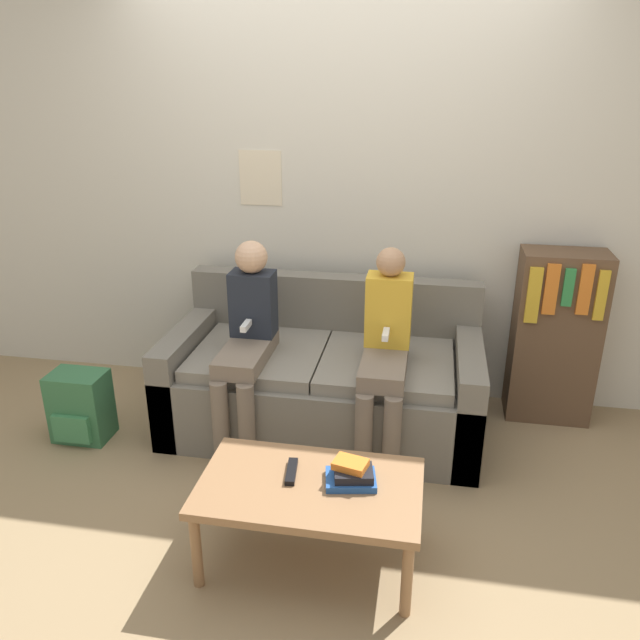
# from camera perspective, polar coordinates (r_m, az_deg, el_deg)

# --- Properties ---
(ground_plane) EXTENTS (10.00, 10.00, 0.00)m
(ground_plane) POSITION_cam_1_polar(r_m,az_deg,el_deg) (3.31, -1.35, -14.31)
(ground_plane) COLOR #937A56
(wall_back) EXTENTS (8.00, 0.06, 2.60)m
(wall_back) POSITION_cam_1_polar(r_m,az_deg,el_deg) (3.80, 1.85, 11.96)
(wall_back) COLOR beige
(wall_back) RESTS_ON ground_plane
(couch) EXTENTS (1.75, 0.88, 0.81)m
(couch) POSITION_cam_1_polar(r_m,az_deg,el_deg) (3.63, 0.38, -5.61)
(couch) COLOR #6B665B
(couch) RESTS_ON ground_plane
(coffee_table) EXTENTS (0.92, 0.54, 0.38)m
(coffee_table) POSITION_cam_1_polar(r_m,az_deg,el_deg) (2.66, -0.93, -15.49)
(coffee_table) COLOR #8E6642
(coffee_table) RESTS_ON ground_plane
(person_left) EXTENTS (0.24, 0.59, 1.11)m
(person_left) POSITION_cam_1_polar(r_m,az_deg,el_deg) (3.38, -6.67, -1.39)
(person_left) COLOR #756656
(person_left) RESTS_ON ground_plane
(person_right) EXTENTS (0.24, 0.59, 1.11)m
(person_right) POSITION_cam_1_polar(r_m,az_deg,el_deg) (3.26, 6.00, -2.54)
(person_right) COLOR #756656
(person_right) RESTS_ON ground_plane
(tv_remote) EXTENTS (0.06, 0.17, 0.02)m
(tv_remote) POSITION_cam_1_polar(r_m,az_deg,el_deg) (2.69, -2.62, -13.66)
(tv_remote) COLOR black
(tv_remote) RESTS_ON coffee_table
(book_stack) EXTENTS (0.23, 0.19, 0.10)m
(book_stack) POSITION_cam_1_polar(r_m,az_deg,el_deg) (2.63, 2.91, -13.90)
(book_stack) COLOR #23519E
(book_stack) RESTS_ON coffee_table
(bookshelf) EXTENTS (0.47, 0.29, 1.02)m
(bookshelf) POSITION_cam_1_polar(r_m,az_deg,el_deg) (3.87, 20.68, -1.41)
(bookshelf) COLOR brown
(bookshelf) RESTS_ON ground_plane
(backpack) EXTENTS (0.31, 0.24, 0.40)m
(backpack) POSITION_cam_1_polar(r_m,az_deg,el_deg) (3.78, -21.05, -7.40)
(backpack) COLOR #336B42
(backpack) RESTS_ON ground_plane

